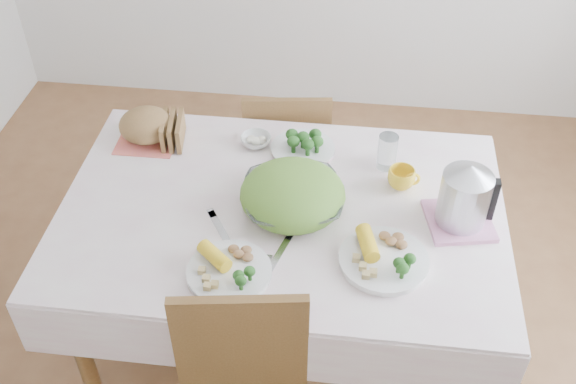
# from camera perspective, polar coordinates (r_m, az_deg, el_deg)

# --- Properties ---
(floor) EXTENTS (3.60, 3.60, 0.00)m
(floor) POSITION_cam_1_polar(r_m,az_deg,el_deg) (2.85, -0.46, -12.65)
(floor) COLOR brown
(floor) RESTS_ON ground
(dining_table) EXTENTS (1.40, 0.90, 0.75)m
(dining_table) POSITION_cam_1_polar(r_m,az_deg,el_deg) (2.56, -0.50, -7.74)
(dining_table) COLOR brown
(dining_table) RESTS_ON floor
(tablecloth) EXTENTS (1.50, 1.00, 0.01)m
(tablecloth) POSITION_cam_1_polar(r_m,az_deg,el_deg) (2.28, -0.56, -1.49)
(tablecloth) COLOR silver
(tablecloth) RESTS_ON dining_table
(chair_far) EXTENTS (0.42, 0.42, 0.83)m
(chair_far) POSITION_cam_1_polar(r_m,az_deg,el_deg) (3.02, -0.09, 3.83)
(chair_far) COLOR brown
(chair_far) RESTS_ON floor
(salad_bowl) EXTENTS (0.39, 0.39, 0.08)m
(salad_bowl) POSITION_cam_1_polar(r_m,az_deg,el_deg) (2.25, 0.40, -0.66)
(salad_bowl) COLOR white
(salad_bowl) RESTS_ON tablecloth
(dinner_plate_left) EXTENTS (0.35, 0.35, 0.02)m
(dinner_plate_left) POSITION_cam_1_polar(r_m,az_deg,el_deg) (2.07, -4.99, -6.79)
(dinner_plate_left) COLOR white
(dinner_plate_left) RESTS_ON tablecloth
(dinner_plate_right) EXTENTS (0.30, 0.30, 0.02)m
(dinner_plate_right) POSITION_cam_1_polar(r_m,az_deg,el_deg) (2.11, 8.09, -5.76)
(dinner_plate_right) COLOR white
(dinner_plate_right) RESTS_ON tablecloth
(broccoli_plate) EXTENTS (0.28, 0.28, 0.02)m
(broccoli_plate) POSITION_cam_1_polar(r_m,az_deg,el_deg) (2.51, 1.27, 3.62)
(broccoli_plate) COLOR beige
(broccoli_plate) RESTS_ON tablecloth
(napkin) EXTENTS (0.22, 0.22, 0.00)m
(napkin) POSITION_cam_1_polar(r_m,az_deg,el_deg) (2.63, -11.74, 4.45)
(napkin) COLOR #EB6B5B
(napkin) RESTS_ON tablecloth
(bread_loaf) EXTENTS (0.23, 0.22, 0.12)m
(bread_loaf) POSITION_cam_1_polar(r_m,az_deg,el_deg) (2.59, -11.90, 5.43)
(bread_loaf) COLOR brown
(bread_loaf) RESTS_ON napkin
(fruit_bowl) EXTENTS (0.13, 0.13, 0.04)m
(fruit_bowl) POSITION_cam_1_polar(r_m,az_deg,el_deg) (2.54, -2.73, 4.38)
(fruit_bowl) COLOR white
(fruit_bowl) RESTS_ON tablecloth
(yellow_mug) EXTENTS (0.11, 0.11, 0.08)m
(yellow_mug) POSITION_cam_1_polar(r_m,az_deg,el_deg) (2.37, 9.56, 1.16)
(yellow_mug) COLOR yellow
(yellow_mug) RESTS_ON tablecloth
(glass_tumbler) EXTENTS (0.08, 0.08, 0.13)m
(glass_tumbler) POSITION_cam_1_polar(r_m,az_deg,el_deg) (2.43, 8.40, 3.36)
(glass_tumbler) COLOR white
(glass_tumbler) RESTS_ON tablecloth
(pink_tray) EXTENTS (0.25, 0.25, 0.02)m
(pink_tray) POSITION_cam_1_polar(r_m,az_deg,el_deg) (2.29, 14.25, -2.38)
(pink_tray) COLOR pink
(pink_tray) RESTS_ON tablecloth
(electric_kettle) EXTENTS (0.20, 0.20, 0.23)m
(electric_kettle) POSITION_cam_1_polar(r_m,az_deg,el_deg) (2.22, 14.73, -0.27)
(electric_kettle) COLOR #B2B5BA
(electric_kettle) RESTS_ON pink_tray
(fork_left) EXTENTS (0.13, 0.18, 0.00)m
(fork_left) POSITION_cam_1_polar(r_m,az_deg,el_deg) (2.21, -5.67, -3.27)
(fork_left) COLOR silver
(fork_left) RESTS_ON tablecloth
(fork_right) EXTENTS (0.07, 0.18, 0.00)m
(fork_right) POSITION_cam_1_polar(r_m,az_deg,el_deg) (2.13, -0.71, -5.18)
(fork_right) COLOR silver
(fork_right) RESTS_ON tablecloth
(knife) EXTENTS (0.18, 0.02, 0.00)m
(knife) POSITION_cam_1_polar(r_m,az_deg,el_deg) (2.13, -3.77, -5.33)
(knife) COLOR silver
(knife) RESTS_ON tablecloth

